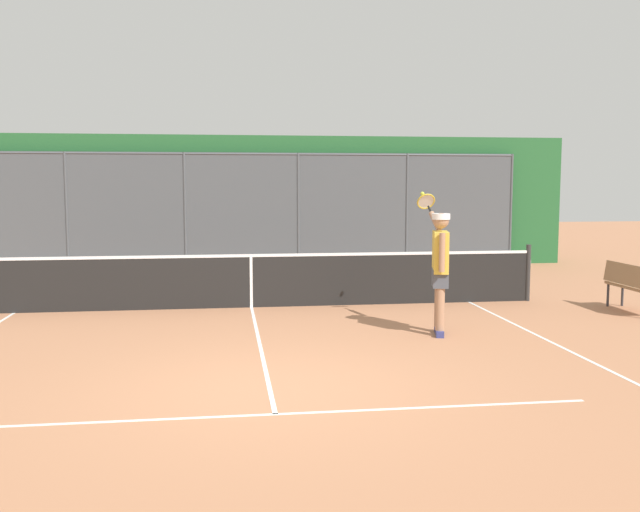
{
  "coord_description": "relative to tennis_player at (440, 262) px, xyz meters",
  "views": [
    {
      "loc": [
        0.46,
        7.44,
        2.23
      ],
      "look_at": [
        -1.06,
        -3.68,
        1.05
      ],
      "focal_mm": 39.23,
      "sensor_mm": 36.0,
      "label": 1
    }
  ],
  "objects": [
    {
      "name": "tennis_player",
      "position": [
        0.0,
        0.0,
        0.0
      ],
      "size": [
        0.35,
        1.47,
        2.09
      ],
      "rotation": [
        0.0,
        0.0,
        -1.81
      ],
      "color": "navy",
      "rests_on": "ground"
    },
    {
      "name": "fence_backdrop",
      "position": [
        2.66,
        -8.87,
        0.64
      ],
      "size": [
        17.48,
        1.37,
        3.45
      ],
      "color": "#474C51",
      "rests_on": "ground"
    },
    {
      "name": "court_line_markings",
      "position": [
        2.66,
        3.52,
        -1.07
      ],
      "size": [
        8.18,
        10.71,
        0.01
      ],
      "color": "white",
      "rests_on": "ground"
    },
    {
      "name": "ground_plane",
      "position": [
        2.66,
        2.39,
        -1.07
      ],
      "size": [
        60.0,
        60.0,
        0.0
      ],
      "primitive_type": "plane",
      "color": "#B27551"
    },
    {
      "name": "courtside_bench",
      "position": [
        -3.81,
        -1.23,
        -0.56
      ],
      "size": [
        0.4,
        1.3,
        0.84
      ],
      "rotation": [
        0.0,
        0.0,
        1.57
      ],
      "color": "#93704C",
      "rests_on": "ground"
    },
    {
      "name": "tennis_net",
      "position": [
        2.66,
        -2.61,
        -0.57
      ],
      "size": [
        10.52,
        0.09,
        1.07
      ],
      "color": "#2D2D2D",
      "rests_on": "ground"
    }
  ]
}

